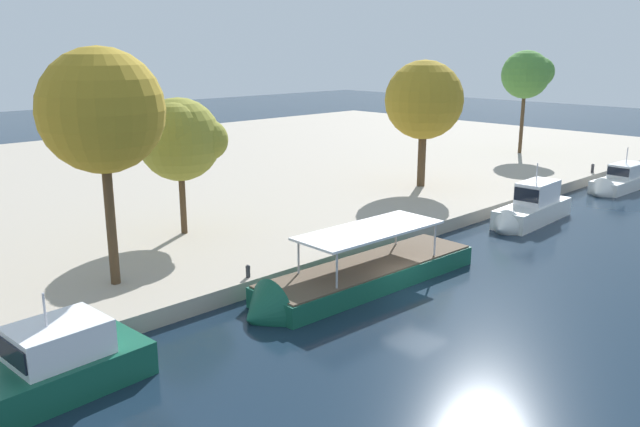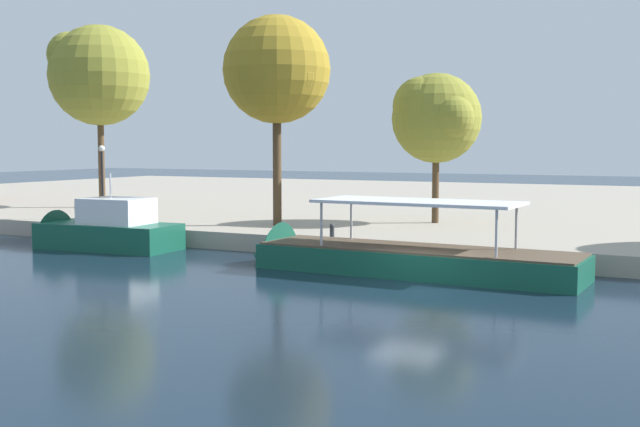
{
  "view_description": "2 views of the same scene",
  "coord_description": "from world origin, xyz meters",
  "px_view_note": "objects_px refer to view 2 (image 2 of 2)",
  "views": [
    {
      "loc": [
        -23.6,
        -17.72,
        11.57
      ],
      "look_at": [
        -0.85,
        5.81,
        3.11
      ],
      "focal_mm": 36.11,
      "sensor_mm": 36.0,
      "label": 1
    },
    {
      "loc": [
        9.91,
        -26.7,
        5.02
      ],
      "look_at": [
        -5.48,
        3.82,
        2.09
      ],
      "focal_mm": 44.89,
      "sensor_mm": 36.0,
      "label": 2
    }
  ],
  "objects_px": {
    "tree_3": "(435,116)",
    "tree_2": "(278,69)",
    "mooring_bollard_0": "(332,230)",
    "motor_yacht_1": "(99,234)",
    "lamp_post": "(102,178)",
    "tree_4": "(98,73)",
    "tour_boat_2": "(391,262)"
  },
  "relations": [
    {
      "from": "tree_3",
      "to": "tree_2",
      "type": "bearing_deg",
      "value": -145.18
    },
    {
      "from": "tree_2",
      "to": "mooring_bollard_0",
      "type": "bearing_deg",
      "value": -37.15
    },
    {
      "from": "motor_yacht_1",
      "to": "tree_3",
      "type": "xyz_separation_m",
      "value": [
        13.26,
        11.18,
        5.87
      ]
    },
    {
      "from": "mooring_bollard_0",
      "to": "lamp_post",
      "type": "relative_size",
      "value": 0.15
    },
    {
      "from": "tree_4",
      "to": "lamp_post",
      "type": "bearing_deg",
      "value": -47.3
    },
    {
      "from": "motor_yacht_1",
      "to": "mooring_bollard_0",
      "type": "bearing_deg",
      "value": -169.77
    },
    {
      "from": "lamp_post",
      "to": "tree_2",
      "type": "height_order",
      "value": "tree_2"
    },
    {
      "from": "mooring_bollard_0",
      "to": "tree_3",
      "type": "bearing_deg",
      "value": 77.07
    },
    {
      "from": "motor_yacht_1",
      "to": "tour_boat_2",
      "type": "distance_m",
      "value": 15.45
    },
    {
      "from": "lamp_post",
      "to": "tree_3",
      "type": "relative_size",
      "value": 0.52
    },
    {
      "from": "tour_boat_2",
      "to": "mooring_bollard_0",
      "type": "relative_size",
      "value": 22.29
    },
    {
      "from": "tour_boat_2",
      "to": "mooring_bollard_0",
      "type": "height_order",
      "value": "tour_boat_2"
    },
    {
      "from": "lamp_post",
      "to": "tour_boat_2",
      "type": "bearing_deg",
      "value": -15.49
    },
    {
      "from": "motor_yacht_1",
      "to": "tree_2",
      "type": "distance_m",
      "value": 12.26
    },
    {
      "from": "mooring_bollard_0",
      "to": "tree_2",
      "type": "xyz_separation_m",
      "value": [
        -4.89,
        3.71,
        7.74
      ]
    },
    {
      "from": "motor_yacht_1",
      "to": "lamp_post",
      "type": "relative_size",
      "value": 1.93
    },
    {
      "from": "motor_yacht_1",
      "to": "tree_4",
      "type": "xyz_separation_m",
      "value": [
        -10.18,
        11.5,
        9.1
      ]
    },
    {
      "from": "tour_boat_2",
      "to": "tree_2",
      "type": "bearing_deg",
      "value": -35.27
    },
    {
      "from": "tree_2",
      "to": "motor_yacht_1",
      "type": "bearing_deg",
      "value": -135.0
    },
    {
      "from": "motor_yacht_1",
      "to": "tree_3",
      "type": "relative_size",
      "value": 1.0
    },
    {
      "from": "motor_yacht_1",
      "to": "tour_boat_2",
      "type": "relative_size",
      "value": 0.57
    },
    {
      "from": "tour_boat_2",
      "to": "mooring_bollard_0",
      "type": "xyz_separation_m",
      "value": [
        -4.12,
        3.12,
        0.8
      ]
    },
    {
      "from": "tour_boat_2",
      "to": "lamp_post",
      "type": "distance_m",
      "value": 20.6
    },
    {
      "from": "tree_3",
      "to": "tree_4",
      "type": "distance_m",
      "value": 23.66
    },
    {
      "from": "tree_2",
      "to": "tour_boat_2",
      "type": "bearing_deg",
      "value": -37.13
    },
    {
      "from": "tree_3",
      "to": "tree_4",
      "type": "height_order",
      "value": "tree_4"
    },
    {
      "from": "mooring_bollard_0",
      "to": "tree_2",
      "type": "relative_size",
      "value": 0.06
    },
    {
      "from": "tree_2",
      "to": "tree_3",
      "type": "distance_m",
      "value": 8.66
    },
    {
      "from": "tree_2",
      "to": "tree_3",
      "type": "xyz_separation_m",
      "value": [
        6.84,
        4.76,
        -2.36
      ]
    },
    {
      "from": "tree_2",
      "to": "lamp_post",
      "type": "bearing_deg",
      "value": -172.64
    },
    {
      "from": "tour_boat_2",
      "to": "lamp_post",
      "type": "bearing_deg",
      "value": -13.62
    },
    {
      "from": "mooring_bollard_0",
      "to": "motor_yacht_1",
      "type": "bearing_deg",
      "value": -166.5
    }
  ]
}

